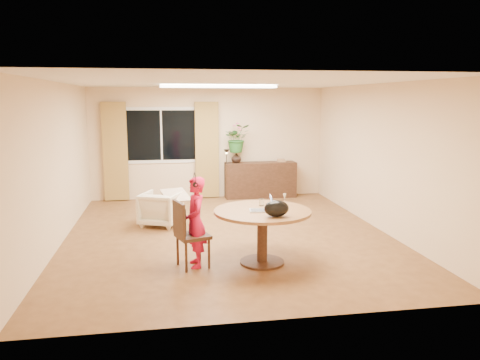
# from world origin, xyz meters

# --- Properties ---
(floor) EXTENTS (6.50, 6.50, 0.00)m
(floor) POSITION_xyz_m (0.00, 0.00, 0.00)
(floor) COLOR brown
(floor) RESTS_ON ground
(ceiling) EXTENTS (6.50, 6.50, 0.00)m
(ceiling) POSITION_xyz_m (0.00, 0.00, 2.60)
(ceiling) COLOR white
(ceiling) RESTS_ON wall_back
(wall_back) EXTENTS (5.50, 0.00, 5.50)m
(wall_back) POSITION_xyz_m (0.00, 3.25, 1.30)
(wall_back) COLOR beige
(wall_back) RESTS_ON floor
(wall_left) EXTENTS (0.00, 6.50, 6.50)m
(wall_left) POSITION_xyz_m (-2.75, 0.00, 1.30)
(wall_left) COLOR beige
(wall_left) RESTS_ON floor
(wall_right) EXTENTS (0.00, 6.50, 6.50)m
(wall_right) POSITION_xyz_m (2.75, 0.00, 1.30)
(wall_right) COLOR beige
(wall_right) RESTS_ON floor
(window) EXTENTS (1.70, 0.03, 1.30)m
(window) POSITION_xyz_m (-1.10, 3.23, 1.50)
(window) COLOR white
(window) RESTS_ON wall_back
(curtain_left) EXTENTS (0.55, 0.08, 2.25)m
(curtain_left) POSITION_xyz_m (-2.15, 3.15, 1.15)
(curtain_left) COLOR olive
(curtain_left) RESTS_ON wall_back
(curtain_right) EXTENTS (0.55, 0.08, 2.25)m
(curtain_right) POSITION_xyz_m (-0.05, 3.15, 1.15)
(curtain_right) COLOR olive
(curtain_right) RESTS_ON wall_back
(ceiling_panel) EXTENTS (2.20, 0.35, 0.05)m
(ceiling_panel) POSITION_xyz_m (0.00, 1.20, 2.57)
(ceiling_panel) COLOR white
(ceiling_panel) RESTS_ON ceiling
(dining_table) EXTENTS (1.37, 1.37, 0.78)m
(dining_table) POSITION_xyz_m (0.28, -1.50, 0.62)
(dining_table) COLOR brown
(dining_table) RESTS_ON floor
(dining_chair) EXTENTS (0.56, 0.54, 0.95)m
(dining_chair) POSITION_xyz_m (-0.70, -1.48, 0.47)
(dining_chair) COLOR black
(dining_chair) RESTS_ON floor
(child) EXTENTS (0.49, 0.34, 1.27)m
(child) POSITION_xyz_m (-0.66, -1.46, 0.64)
(child) COLOR #B60E1B
(child) RESTS_ON floor
(laptop) EXTENTS (0.37, 0.26, 0.23)m
(laptop) POSITION_xyz_m (0.26, -1.56, 0.90)
(laptop) COLOR #B7B7BC
(laptop) RESTS_ON dining_table
(tumbler) EXTENTS (0.08, 0.08, 0.10)m
(tumbler) POSITION_xyz_m (0.33, -1.23, 0.83)
(tumbler) COLOR white
(tumbler) RESTS_ON dining_table
(wine_glass) EXTENTS (0.08, 0.08, 0.18)m
(wine_glass) POSITION_xyz_m (0.66, -1.28, 0.87)
(wine_glass) COLOR white
(wine_glass) RESTS_ON dining_table
(pot_lid) EXTENTS (0.27, 0.27, 0.03)m
(pot_lid) POSITION_xyz_m (0.51, -1.21, 0.80)
(pot_lid) COLOR white
(pot_lid) RESTS_ON dining_table
(handbag) EXTENTS (0.36, 0.24, 0.22)m
(handbag) POSITION_xyz_m (0.39, -1.91, 0.89)
(handbag) COLOR black
(handbag) RESTS_ON dining_table
(armchair) EXTENTS (0.89, 0.90, 0.63)m
(armchair) POSITION_xyz_m (-1.14, 0.83, 0.31)
(armchair) COLOR beige
(armchair) RESTS_ON floor
(throw) EXTENTS (0.60, 0.66, 0.03)m
(throw) POSITION_xyz_m (-0.86, 0.81, 0.64)
(throw) COLOR beige
(throw) RESTS_ON armchair
(sideboard) EXTENTS (1.69, 0.41, 0.85)m
(sideboard) POSITION_xyz_m (1.21, 3.01, 0.42)
(sideboard) COLOR black
(sideboard) RESTS_ON floor
(vase) EXTENTS (0.27, 0.27, 0.25)m
(vase) POSITION_xyz_m (0.62, 3.01, 0.97)
(vase) COLOR black
(vase) RESTS_ON sideboard
(bouquet) EXTENTS (0.62, 0.55, 0.66)m
(bouquet) POSITION_xyz_m (0.64, 3.01, 1.42)
(bouquet) COLOR #316024
(bouquet) RESTS_ON vase
(book_stack) EXTENTS (0.20, 0.16, 0.07)m
(book_stack) POSITION_xyz_m (1.72, 3.01, 0.88)
(book_stack) COLOR #8F6C48
(book_stack) RESTS_ON sideboard
(desk_lamp) EXTENTS (0.17, 0.17, 0.35)m
(desk_lamp) POSITION_xyz_m (0.39, 2.96, 1.02)
(desk_lamp) COLOR black
(desk_lamp) RESTS_ON sideboard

